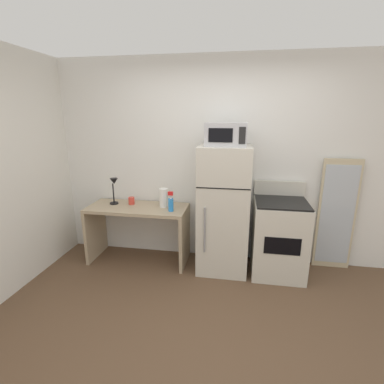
{
  "coord_description": "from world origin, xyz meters",
  "views": [
    {
      "loc": [
        0.23,
        -1.95,
        1.9
      ],
      "look_at": [
        -0.3,
        1.1,
        1.05
      ],
      "focal_mm": 26.53,
      "sensor_mm": 36.0,
      "label": 1
    }
  ],
  "objects_px": {
    "desk_lamp": "(114,187)",
    "spray_bottle": "(171,203)",
    "refrigerator": "(224,210)",
    "desk": "(138,222)",
    "coffee_mug": "(132,201)",
    "oven_range": "(279,237)",
    "leaning_mirror": "(336,215)",
    "paper_towel_roll": "(164,198)",
    "microwave": "(226,134)"
  },
  "relations": [
    {
      "from": "coffee_mug",
      "to": "refrigerator",
      "type": "bearing_deg",
      "value": -4.73
    },
    {
      "from": "coffee_mug",
      "to": "refrigerator",
      "type": "height_order",
      "value": "refrigerator"
    },
    {
      "from": "oven_range",
      "to": "coffee_mug",
      "type": "bearing_deg",
      "value": 176.76
    },
    {
      "from": "coffee_mug",
      "to": "microwave",
      "type": "relative_size",
      "value": 0.21
    },
    {
      "from": "desk",
      "to": "oven_range",
      "type": "distance_m",
      "value": 1.78
    },
    {
      "from": "spray_bottle",
      "to": "leaning_mirror",
      "type": "bearing_deg",
      "value": 9.37
    },
    {
      "from": "desk",
      "to": "microwave",
      "type": "bearing_deg",
      "value": -1.92
    },
    {
      "from": "oven_range",
      "to": "desk_lamp",
      "type": "bearing_deg",
      "value": 178.21
    },
    {
      "from": "desk",
      "to": "oven_range",
      "type": "bearing_deg",
      "value": -0.71
    },
    {
      "from": "microwave",
      "to": "oven_range",
      "type": "relative_size",
      "value": 0.42
    },
    {
      "from": "desk_lamp",
      "to": "spray_bottle",
      "type": "xyz_separation_m",
      "value": [
        0.79,
        -0.14,
        -0.14
      ]
    },
    {
      "from": "spray_bottle",
      "to": "microwave",
      "type": "relative_size",
      "value": 0.54
    },
    {
      "from": "desk",
      "to": "coffee_mug",
      "type": "bearing_deg",
      "value": 142.51
    },
    {
      "from": "spray_bottle",
      "to": "oven_range",
      "type": "relative_size",
      "value": 0.23
    },
    {
      "from": "spray_bottle",
      "to": "leaning_mirror",
      "type": "xyz_separation_m",
      "value": [
        2.01,
        0.33,
        -0.15
      ]
    },
    {
      "from": "paper_towel_roll",
      "to": "leaning_mirror",
      "type": "xyz_separation_m",
      "value": [
        2.14,
        0.18,
        -0.17
      ]
    },
    {
      "from": "paper_towel_roll",
      "to": "refrigerator",
      "type": "height_order",
      "value": "refrigerator"
    },
    {
      "from": "microwave",
      "to": "desk",
      "type": "bearing_deg",
      "value": 178.08
    },
    {
      "from": "microwave",
      "to": "oven_range",
      "type": "xyz_separation_m",
      "value": [
        0.67,
        0.02,
        -1.22
      ]
    },
    {
      "from": "desk_lamp",
      "to": "desk",
      "type": "bearing_deg",
      "value": -7.71
    },
    {
      "from": "desk_lamp",
      "to": "spray_bottle",
      "type": "relative_size",
      "value": 1.42
    },
    {
      "from": "desk_lamp",
      "to": "microwave",
      "type": "bearing_deg",
      "value": -3.23
    },
    {
      "from": "paper_towel_roll",
      "to": "microwave",
      "type": "xyz_separation_m",
      "value": [
        0.77,
        -0.09,
        0.81
      ]
    },
    {
      "from": "desk",
      "to": "paper_towel_roll",
      "type": "xyz_separation_m",
      "value": [
        0.34,
        0.05,
        0.34
      ]
    },
    {
      "from": "desk",
      "to": "desk_lamp",
      "type": "distance_m",
      "value": 0.56
    },
    {
      "from": "oven_range",
      "to": "leaning_mirror",
      "type": "xyz_separation_m",
      "value": [
        0.7,
        0.26,
        0.23
      ]
    },
    {
      "from": "desk_lamp",
      "to": "microwave",
      "type": "distance_m",
      "value": 1.59
    },
    {
      "from": "desk_lamp",
      "to": "paper_towel_roll",
      "type": "height_order",
      "value": "desk_lamp"
    },
    {
      "from": "desk",
      "to": "coffee_mug",
      "type": "height_order",
      "value": "coffee_mug"
    },
    {
      "from": "spray_bottle",
      "to": "coffee_mug",
      "type": "bearing_deg",
      "value": 162.41
    },
    {
      "from": "desk",
      "to": "leaning_mirror",
      "type": "bearing_deg",
      "value": 5.37
    },
    {
      "from": "microwave",
      "to": "desk_lamp",
      "type": "bearing_deg",
      "value": 176.77
    },
    {
      "from": "paper_towel_roll",
      "to": "leaning_mirror",
      "type": "bearing_deg",
      "value": 4.9
    },
    {
      "from": "leaning_mirror",
      "to": "spray_bottle",
      "type": "bearing_deg",
      "value": -170.63
    },
    {
      "from": "coffee_mug",
      "to": "microwave",
      "type": "xyz_separation_m",
      "value": [
        1.22,
        -0.12,
        0.88
      ]
    },
    {
      "from": "refrigerator",
      "to": "desk",
      "type": "bearing_deg",
      "value": 179.17
    },
    {
      "from": "spray_bottle",
      "to": "refrigerator",
      "type": "xyz_separation_m",
      "value": [
        0.64,
        0.08,
        -0.07
      ]
    },
    {
      "from": "desk_lamp",
      "to": "refrigerator",
      "type": "relative_size",
      "value": 0.23
    },
    {
      "from": "desk",
      "to": "desk_lamp",
      "type": "xyz_separation_m",
      "value": [
        -0.32,
        0.04,
        0.46
      ]
    },
    {
      "from": "spray_bottle",
      "to": "microwave",
      "type": "xyz_separation_m",
      "value": [
        0.64,
        0.06,
        0.83
      ]
    },
    {
      "from": "spray_bottle",
      "to": "leaning_mirror",
      "type": "relative_size",
      "value": 0.18
    },
    {
      "from": "desk",
      "to": "coffee_mug",
      "type": "xyz_separation_m",
      "value": [
        -0.11,
        0.08,
        0.26
      ]
    },
    {
      "from": "desk_lamp",
      "to": "spray_bottle",
      "type": "height_order",
      "value": "desk_lamp"
    },
    {
      "from": "desk",
      "to": "paper_towel_roll",
      "type": "distance_m",
      "value": 0.48
    },
    {
      "from": "microwave",
      "to": "leaning_mirror",
      "type": "xyz_separation_m",
      "value": [
        1.37,
        0.27,
        -0.98
      ]
    },
    {
      "from": "paper_towel_roll",
      "to": "refrigerator",
      "type": "xyz_separation_m",
      "value": [
        0.77,
        -0.07,
        -0.09
      ]
    },
    {
      "from": "paper_towel_roll",
      "to": "microwave",
      "type": "bearing_deg",
      "value": -6.42
    },
    {
      "from": "oven_range",
      "to": "leaning_mirror",
      "type": "distance_m",
      "value": 0.78
    },
    {
      "from": "refrigerator",
      "to": "microwave",
      "type": "height_order",
      "value": "microwave"
    },
    {
      "from": "desk",
      "to": "paper_towel_roll",
      "type": "height_order",
      "value": "paper_towel_roll"
    }
  ]
}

